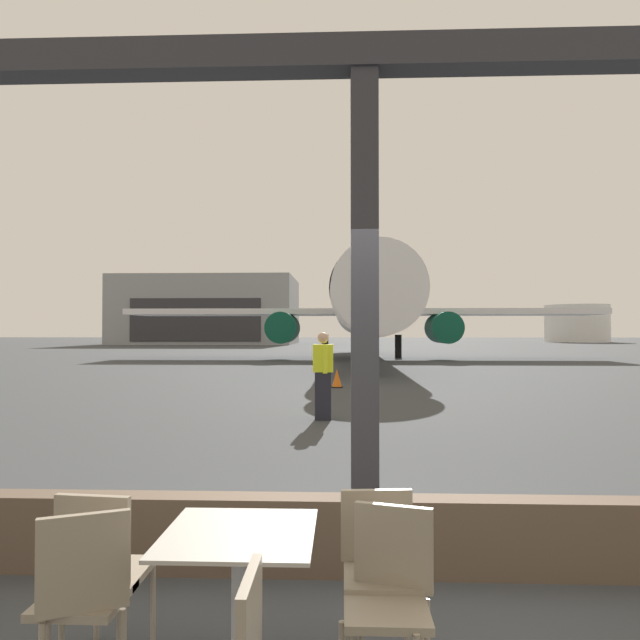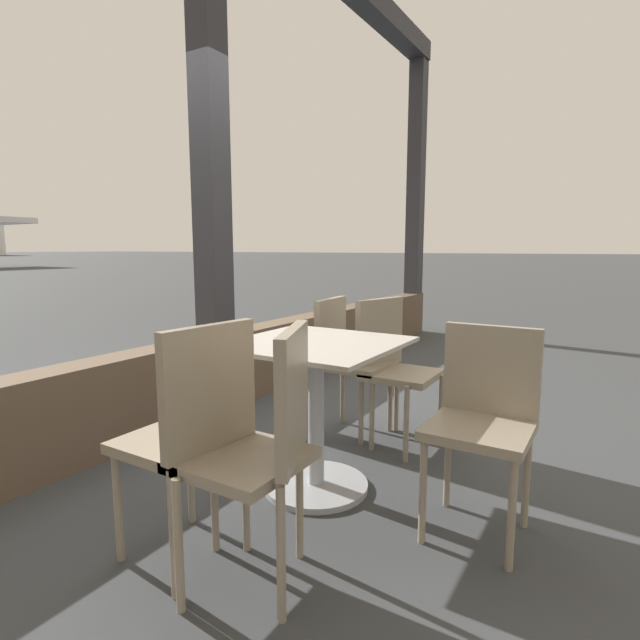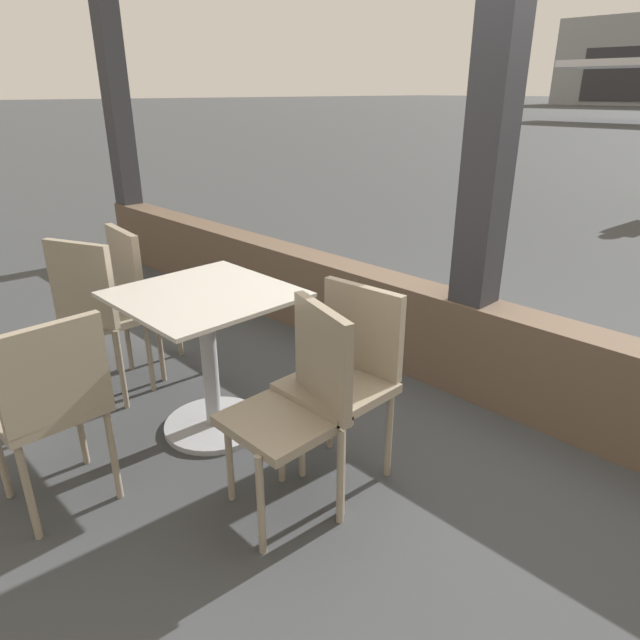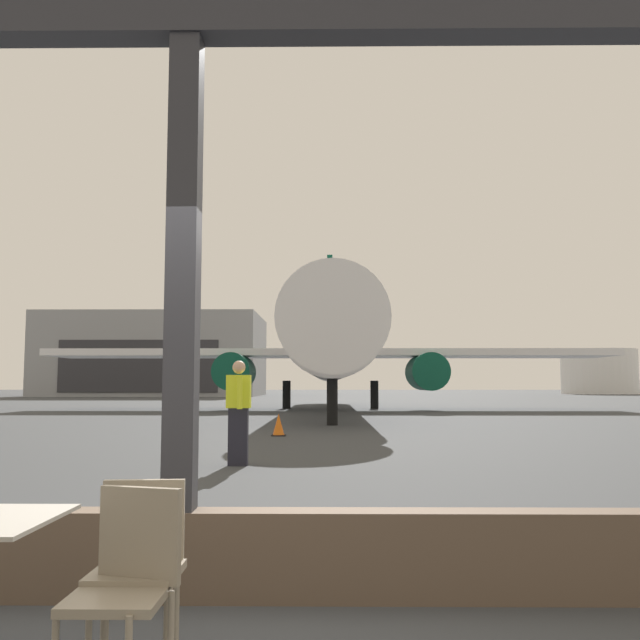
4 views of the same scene
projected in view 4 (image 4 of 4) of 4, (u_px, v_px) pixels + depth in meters
ground_plane at (313, 405)px, 44.17m from camera, size 220.00×220.00×0.00m
window_frame at (182, 369)px, 4.48m from camera, size 8.27×0.24×3.92m
cafe_chair_window_right at (127, 574)px, 3.03m from camera, size 0.47×0.47×0.88m
cafe_chair_aisle_right at (139, 555)px, 3.33m from camera, size 0.42×0.42×0.88m
airplane at (331, 346)px, 34.79m from camera, size 29.50×30.94×10.00m
ground_crew_worker at (238, 411)px, 11.56m from camera, size 0.40×0.56×1.74m
traffic_cone at (279, 425)px, 17.99m from camera, size 0.36×0.36×0.58m
distant_hangar at (157, 356)px, 78.51m from camera, size 23.48×15.67×8.99m
fuel_storage_tank at (599, 372)px, 91.86m from camera, size 9.74×9.74×5.87m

